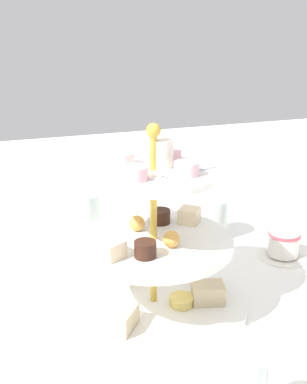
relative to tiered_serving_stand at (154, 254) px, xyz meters
name	(u,v)px	position (x,y,z in m)	size (l,w,h in m)	color
ground_plane	(153,306)	(0.00, 0.00, -0.09)	(2.40, 2.40, 0.00)	white
tiered_serving_stand	(154,254)	(0.00, 0.00, 0.00)	(0.28, 0.28, 0.28)	white
water_glass_short_left	(211,218)	(0.19, 0.20, -0.05)	(0.06, 0.06, 0.08)	silver
teacup_with_saucer	(283,245)	(0.28, 0.07, -0.06)	(0.09, 0.09, 0.05)	white
water_glass_mid_back	(85,220)	(-0.06, 0.24, -0.04)	(0.06, 0.06, 0.11)	silver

